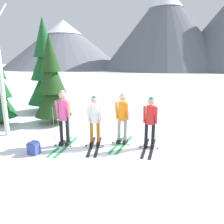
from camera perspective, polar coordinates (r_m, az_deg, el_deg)
name	(u,v)px	position (r m, az deg, el deg)	size (l,w,h in m)	color
ground_plane	(100,146)	(7.04, -3.15, -9.15)	(400.00, 400.00, 0.00)	white
skier_in_pink	(64,115)	(6.93, -12.97, -0.67)	(0.60, 1.74, 1.84)	green
skier_in_white	(94,119)	(6.78, -4.76, -1.91)	(0.80, 1.66, 1.68)	black
skier_in_orange	(122,117)	(6.92, 2.79, -1.24)	(0.61, 1.68, 1.73)	green
skier_in_red	(150,121)	(6.74, 10.30, -2.32)	(0.61, 1.67, 1.65)	black
pine_tree_near	(46,70)	(12.04, -17.57, 10.79)	(2.05, 2.05, 4.96)	#51381E
pine_tree_mid	(52,84)	(9.56, -16.02, 7.35)	(1.60, 1.60, 3.87)	#51381E
birch_tree_tall	(0,69)	(8.53, -28.12, 10.25)	(0.86, 1.00, 4.83)	silver
backpack_on_snow_front	(34,148)	(6.81, -20.47, -9.13)	(0.32, 0.28, 0.38)	#384C99
mountain_ridge_distant	(180,33)	(73.74, 17.95, 19.80)	(111.39, 49.25, 27.11)	slate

